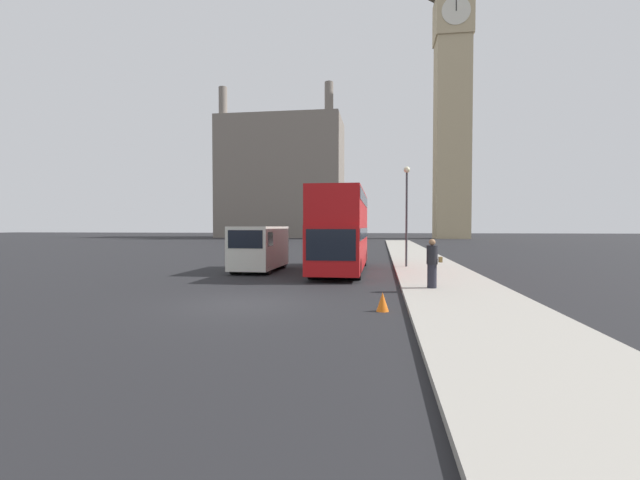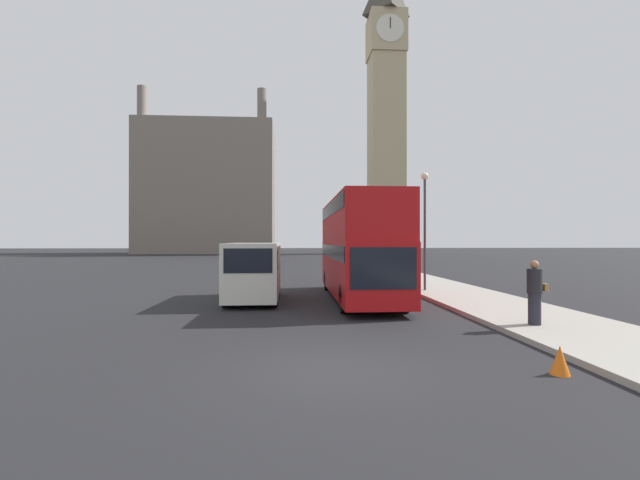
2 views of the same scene
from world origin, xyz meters
The scene contains 8 objects.
ground_plane centered at (0.00, 0.00, 0.00)m, with size 300.00×300.00×0.00m, color black.
clock_tower centered at (18.45, 77.60, 30.89)m, with size 7.25×7.42×60.19m.
building_block_distant centered at (-18.35, 83.46, 13.50)m, with size 27.36×15.24×32.79m.
red_double_decker_bus centered at (2.12, 10.04, 2.38)m, with size 2.46×10.11×4.28m.
white_van centered at (-2.35, 9.69, 1.31)m, with size 2.09×5.17×2.44m.
pedestrian centered at (6.12, 3.37, 1.06)m, with size 0.57×0.41×1.82m.
street_lamp centered at (5.67, 11.99, 3.90)m, with size 0.36×0.36×5.71m.
traffic_cone centered at (4.28, -0.60, 0.28)m, with size 0.36×0.36×0.55m.
Camera 2 is at (-0.77, -8.34, 2.52)m, focal length 24.00 mm.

